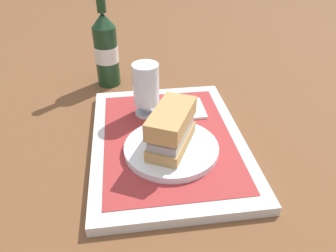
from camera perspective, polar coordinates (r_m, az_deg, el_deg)
ground_plane at (r=0.72m, az=0.00°, el=-3.28°), size 3.00×3.00×0.00m
tray at (r=0.71m, az=0.00°, el=-2.65°), size 0.44×0.32×0.02m
placemat at (r=0.71m, az=0.00°, el=-1.96°), size 0.38×0.27×0.00m
plate at (r=0.67m, az=0.71°, el=-3.88°), size 0.19×0.19×0.01m
sandwich at (r=0.64m, az=0.84°, el=-0.17°), size 0.14×0.12×0.08m
beer_glass at (r=0.75m, az=-3.81°, el=6.78°), size 0.06×0.06×0.12m
napkin_folded at (r=0.80m, az=3.69°, el=3.00°), size 0.09×0.07×0.01m
beer_bottle at (r=0.94m, az=-10.66°, el=12.93°), size 0.07×0.07×0.27m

